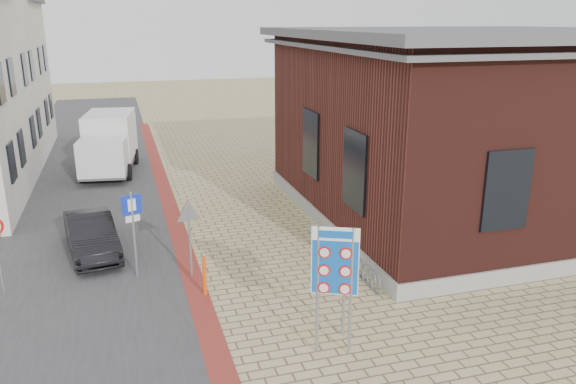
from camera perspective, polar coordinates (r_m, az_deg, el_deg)
ground at (r=13.49m, az=1.35°, el=-14.68°), size 120.00×120.00×0.00m
road_strip at (r=26.90m, az=-20.22°, el=0.73°), size 7.00×60.00×0.02m
curb_strip at (r=22.11m, az=-11.75°, el=-1.97°), size 0.60×40.00×0.02m
brick_building at (r=22.17m, az=18.25°, el=6.86°), size 13.00×13.00×6.80m
bike_rack at (r=16.03m, az=8.00°, el=-8.33°), size 0.08×1.80×0.60m
sedan at (r=18.72m, az=-19.36°, el=-4.11°), size 1.93×4.03×1.27m
box_truck at (r=28.41m, az=-17.74°, el=4.77°), size 2.82×5.54×2.77m
border_sign at (r=12.02m, az=4.80°, el=-7.30°), size 0.94×0.47×2.98m
essen_sign at (r=12.95m, az=5.78°, el=-8.02°), size 0.66×0.08×2.45m
parking_sign at (r=16.29m, az=-15.49°, el=-2.76°), size 0.55×0.21×2.55m
yield_sign at (r=15.97m, az=-10.05°, el=-2.85°), size 0.81×0.12×2.28m
bollard at (r=15.27m, az=-8.47°, el=-8.46°), size 0.11×0.11×1.12m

